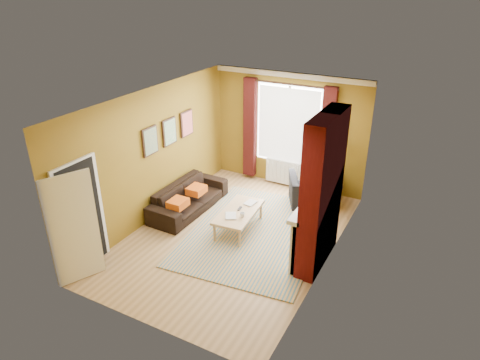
# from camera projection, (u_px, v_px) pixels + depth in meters

# --- Properties ---
(ground) EXTENTS (5.50, 5.50, 0.00)m
(ground) POSITION_uv_depth(u_px,v_px,m) (234.00, 236.00, 8.65)
(ground) COLOR olive
(ground) RESTS_ON ground
(room_walls) EXTENTS (3.82, 5.54, 2.83)m
(room_walls) POSITION_uv_depth(u_px,v_px,m) (271.00, 175.00, 8.00)
(room_walls) COLOR brown
(room_walls) RESTS_ON ground
(striped_rug) EXTENTS (2.90, 3.78, 0.02)m
(striped_rug) POSITION_uv_depth(u_px,v_px,m) (256.00, 232.00, 8.76)
(striped_rug) COLOR #32668A
(striped_rug) RESTS_ON ground
(sofa) EXTENTS (0.86, 2.10, 0.61)m
(sofa) POSITION_uv_depth(u_px,v_px,m) (189.00, 197.00, 9.51)
(sofa) COLOR black
(sofa) RESTS_ON ground
(armchair) EXTENTS (1.40, 1.34, 0.71)m
(armchair) POSITION_uv_depth(u_px,v_px,m) (314.00, 191.00, 9.69)
(armchair) COLOR black
(armchair) RESTS_ON ground
(coffee_table) EXTENTS (0.78, 1.38, 0.44)m
(coffee_table) POSITION_uv_depth(u_px,v_px,m) (239.00, 213.00, 8.71)
(coffee_table) COLOR tan
(coffee_table) RESTS_ON ground
(wicker_stool) EXTENTS (0.41, 0.41, 0.39)m
(wicker_stool) POSITION_uv_depth(u_px,v_px,m) (303.00, 190.00, 10.07)
(wicker_stool) COLOR olive
(wicker_stool) RESTS_ON ground
(floor_lamp) EXTENTS (0.27, 0.27, 1.44)m
(floor_lamp) POSITION_uv_depth(u_px,v_px,m) (340.00, 156.00, 9.49)
(floor_lamp) COLOR black
(floor_lamp) RESTS_ON ground
(book_a) EXTENTS (0.33, 0.36, 0.03)m
(book_a) POSITION_uv_depth(u_px,v_px,m) (225.00, 216.00, 8.48)
(book_a) COLOR #999999
(book_a) RESTS_ON coffee_table
(book_b) EXTENTS (0.24, 0.30, 0.02)m
(book_b) POSITION_uv_depth(u_px,v_px,m) (247.00, 201.00, 9.03)
(book_b) COLOR #999999
(book_b) RESTS_ON coffee_table
(mug) EXTENTS (0.12, 0.12, 0.09)m
(mug) POSITION_uv_depth(u_px,v_px,m) (242.00, 215.00, 8.45)
(mug) COLOR #999999
(mug) RESTS_ON coffee_table
(tv_remote) EXTENTS (0.07, 0.17, 0.02)m
(tv_remote) POSITION_uv_depth(u_px,v_px,m) (240.00, 209.00, 8.75)
(tv_remote) COLOR #242426
(tv_remote) RESTS_ON coffee_table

